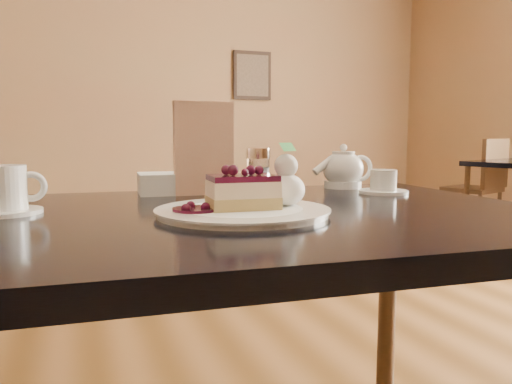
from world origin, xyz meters
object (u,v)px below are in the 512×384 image
object	(u,v)px
dessert_plate	(243,212)
cheesecake_slice	(243,192)
coffee_set	(5,192)
tea_set	(350,173)
main_table	(236,252)

from	to	relation	value
dessert_plate	cheesecake_slice	world-z (taller)	cheesecake_slice
coffee_set	dessert_plate	bearing A→B (deg)	-22.59
tea_set	coffee_set	bearing A→B (deg)	-169.46
cheesecake_slice	coffee_set	size ratio (longest dim) A/B	0.90
dessert_plate	cheesecake_slice	xyz separation A→B (m)	(0.00, 0.00, 0.04)
main_table	dessert_plate	world-z (taller)	dessert_plate
main_table	dessert_plate	xyz separation A→B (m)	(-0.00, -0.05, 0.09)
dessert_plate	tea_set	size ratio (longest dim) A/B	1.16
dessert_plate	coffee_set	bearing A→B (deg)	157.41
coffee_set	tea_set	size ratio (longest dim) A/B	0.53
main_table	tea_set	xyz separation A→B (m)	(0.42, 0.27, 0.12)
dessert_plate	tea_set	xyz separation A→B (m)	(0.42, 0.32, 0.04)
coffee_set	tea_set	distance (m)	0.84
cheesecake_slice	coffee_set	world-z (taller)	coffee_set
coffee_set	tea_set	bearing A→B (deg)	10.54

